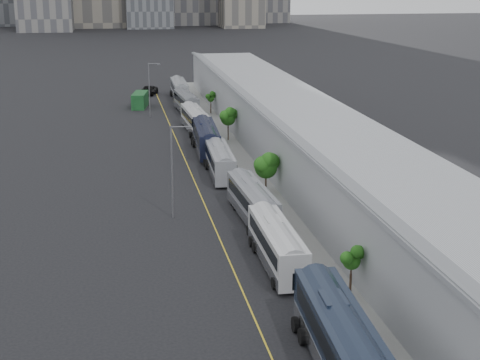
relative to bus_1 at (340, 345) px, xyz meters
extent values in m
cube|color=gray|center=(6.82, 36.24, -1.67)|extent=(10.00, 170.00, 0.12)
cube|color=gold|center=(-3.68, 36.24, -1.72)|extent=(0.12, 160.00, 0.02)
cube|color=gray|center=(10.82, 36.24, 1.67)|extent=(12.00, 160.00, 6.80)
cube|color=gray|center=(10.82, 36.24, 4.12)|extent=(12.45, 160.40, 2.57)
cube|color=gray|center=(4.92, 36.24, 5.27)|extent=(0.30, 160.00, 0.40)
cube|color=#151F31|center=(0.00, 0.03, 0.34)|extent=(3.49, 14.13, 3.39)
cube|color=black|center=(0.00, -0.19, 0.96)|extent=(3.47, 12.46, 1.15)
cube|color=silver|center=(0.00, 0.03, -0.74)|extent=(3.52, 13.85, 1.09)
cube|color=#151F31|center=(0.00, 1.64, 2.20)|extent=(1.52, 2.44, 0.32)
cube|color=silver|center=(-0.03, 16.74, 0.10)|extent=(2.53, 12.34, 2.99)
cube|color=black|center=(-0.03, 16.56, 0.63)|extent=(2.59, 10.86, 1.02)
cube|color=silver|center=(-0.03, 16.74, -0.86)|extent=(2.57, 12.09, 0.96)
cube|color=silver|center=(-0.03, 18.17, 1.73)|extent=(1.24, 2.09, 0.28)
cube|color=slate|center=(0.29, 28.68, 0.08)|extent=(2.99, 12.34, 2.97)
cube|color=black|center=(0.29, 28.49, 0.62)|extent=(2.98, 10.88, 1.01)
cube|color=silver|center=(0.29, 28.68, -0.87)|extent=(3.02, 12.10, 0.95)
cube|color=slate|center=(0.29, 30.09, 1.71)|extent=(1.31, 2.12, 0.28)
cube|color=#92939A|center=(-0.42, 44.91, 0.05)|extent=(2.87, 12.12, 2.92)
cube|color=black|center=(-0.42, 44.72, 0.58)|extent=(2.88, 10.68, 0.99)
cube|color=silver|center=(-0.42, 44.91, -0.88)|extent=(2.90, 11.88, 0.93)
cube|color=#92939A|center=(-0.42, 46.30, 1.65)|extent=(1.28, 2.08, 0.28)
cube|color=black|center=(-0.48, 56.72, 0.24)|extent=(3.32, 13.42, 3.22)
cube|color=black|center=(-0.48, 56.52, 0.82)|extent=(3.30, 11.83, 1.10)
cube|color=silver|center=(-0.48, 56.72, -0.79)|extent=(3.35, 13.15, 1.03)
cube|color=black|center=(-0.48, 58.26, 2.01)|extent=(1.44, 2.31, 0.31)
cube|color=silver|center=(-0.34, 70.49, 0.09)|extent=(3.02, 12.38, 2.97)
cube|color=black|center=(-0.34, 70.30, 0.62)|extent=(3.01, 10.91, 1.01)
cube|color=silver|center=(-0.34, 70.49, -0.86)|extent=(3.05, 12.13, 0.95)
cube|color=silver|center=(-0.34, 71.91, 1.72)|extent=(1.32, 2.13, 0.28)
cube|color=slate|center=(0.02, 86.13, 0.04)|extent=(3.22, 12.11, 2.90)
cube|color=black|center=(0.02, 85.95, 0.56)|extent=(3.18, 10.68, 0.99)
cube|color=silver|center=(0.02, 86.13, -0.89)|extent=(3.24, 11.87, 0.93)
cube|color=slate|center=(0.02, 87.51, 1.63)|extent=(1.33, 2.10, 0.28)
cube|color=#9C9FA6|center=(0.25, 100.38, 0.14)|extent=(2.73, 12.66, 3.06)
cube|color=black|center=(0.25, 100.19, 0.69)|extent=(2.77, 11.15, 1.04)
cube|color=silver|center=(0.25, 100.38, -0.84)|extent=(2.77, 12.41, 0.98)
cube|color=#9C9FA6|center=(0.25, 101.84, 1.81)|extent=(1.30, 2.16, 0.29)
cylinder|color=black|center=(3.95, 9.93, -0.17)|extent=(0.18, 0.18, 3.11)
sphere|color=#175313|center=(3.95, 9.93, 1.33)|extent=(1.34, 1.34, 1.34)
cylinder|color=black|center=(3.33, 36.72, -0.10)|extent=(0.18, 0.18, 3.26)
sphere|color=#175313|center=(3.33, 36.72, 1.63)|extent=(2.45, 2.45, 2.45)
cylinder|color=black|center=(3.55, 63.36, 0.06)|extent=(0.18, 0.18, 3.57)
sphere|color=#175313|center=(3.55, 63.36, 1.86)|extent=(2.14, 2.14, 2.14)
cylinder|color=black|center=(4.02, 84.45, -0.30)|extent=(0.18, 0.18, 2.86)
sphere|color=#175313|center=(4.02, 84.45, 1.08)|extent=(1.21, 1.21, 1.21)
cylinder|color=#59595E|center=(-7.25, 30.50, 2.82)|extent=(0.18, 0.18, 9.11)
cylinder|color=#59595E|center=(-6.35, 30.50, 7.28)|extent=(1.80, 0.14, 0.14)
cube|color=#59595E|center=(-5.55, 30.50, 7.13)|extent=(0.50, 0.22, 0.18)
cylinder|color=#59595E|center=(-6.34, 83.20, 2.73)|extent=(0.18, 0.18, 8.91)
cylinder|color=#59595E|center=(-5.44, 83.20, 7.08)|extent=(1.80, 0.14, 0.14)
cube|color=#59595E|center=(-4.64, 83.20, 6.93)|extent=(0.50, 0.22, 0.18)
cube|color=#164720|center=(-7.51, 92.77, -0.42)|extent=(3.39, 6.87, 2.62)
imported|color=black|center=(-5.32, 106.52, -0.89)|extent=(4.51, 6.64, 1.69)
camera|label=1|loc=(-12.82, -37.67, 21.30)|focal=55.00mm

